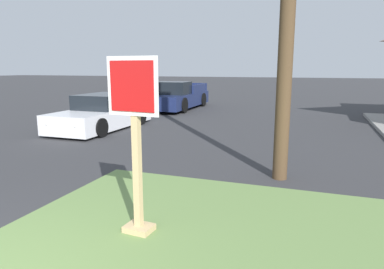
# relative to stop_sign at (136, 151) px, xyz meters

# --- Properties ---
(stop_sign) EXTENTS (0.71, 0.31, 2.25)m
(stop_sign) POSITION_rel_stop_sign_xyz_m (0.00, 0.00, 0.00)
(stop_sign) COLOR tan
(stop_sign) RESTS_ON grass_corner_patch
(manhole_cover) EXTENTS (0.70, 0.70, 0.02)m
(manhole_cover) POSITION_rel_stop_sign_xyz_m (-1.44, 1.67, -1.16)
(manhole_cover) COLOR black
(manhole_cover) RESTS_ON ground
(parked_sedan_white) EXTENTS (1.90, 4.43, 1.25)m
(parked_sedan_white) POSITION_rel_stop_sign_xyz_m (-5.18, 6.92, -0.63)
(parked_sedan_white) COLOR silver
(parked_sedan_white) RESTS_ON ground
(pickup_truck_navy) EXTENTS (2.18, 5.39, 1.48)m
(pickup_truck_navy) POSITION_rel_stop_sign_xyz_m (-4.97, 13.52, -0.56)
(pickup_truck_navy) COLOR #19234C
(pickup_truck_navy) RESTS_ON ground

